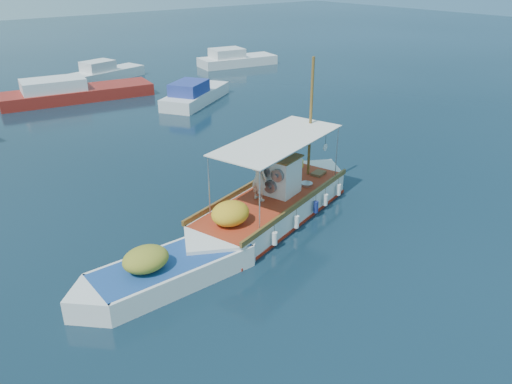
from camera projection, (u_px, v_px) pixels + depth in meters
ground at (286, 224)px, 18.50m from camera, size 160.00×160.00×0.00m
fishing_caique at (272, 206)px, 18.75m from camera, size 9.14×4.50×5.82m
dinghy at (171, 271)px, 15.11m from camera, size 6.71×1.91×1.64m
bg_boat_n at (73, 93)px, 34.69m from camera, size 10.45×4.29×1.80m
bg_boat_ne at (195, 96)px, 34.03m from camera, size 6.70×5.37×1.80m
bg_boat_e at (235, 60)px, 46.07m from camera, size 7.44×3.75×1.80m
bg_boat_far_n at (106, 73)px, 40.64m from camera, size 6.28×3.41×1.80m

